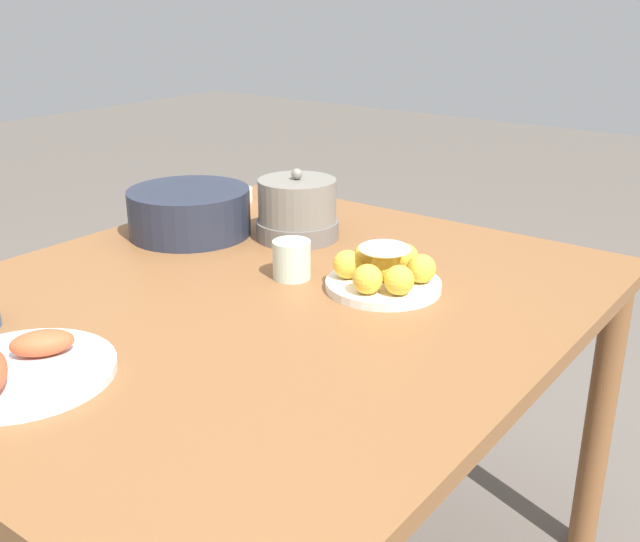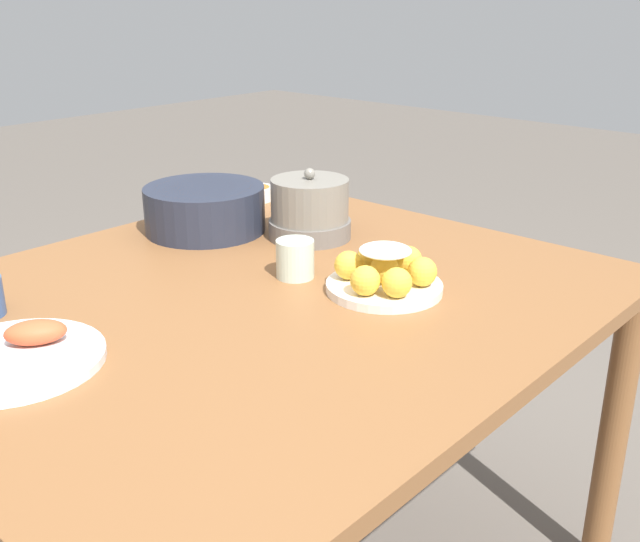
% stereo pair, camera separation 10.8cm
% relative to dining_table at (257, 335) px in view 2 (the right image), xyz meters
% --- Properties ---
extents(dining_table, '(1.23, 1.05, 0.71)m').
position_rel_dining_table_xyz_m(dining_table, '(0.00, 0.00, 0.00)').
color(dining_table, brown).
rests_on(dining_table, ground_plane).
extents(cake_plate, '(0.21, 0.21, 0.09)m').
position_rel_dining_table_xyz_m(cake_plate, '(0.16, -0.17, 0.12)').
color(cake_plate, silver).
rests_on(cake_plate, dining_table).
extents(serving_bowl, '(0.27, 0.27, 0.10)m').
position_rel_dining_table_xyz_m(serving_bowl, '(0.18, 0.35, 0.14)').
color(serving_bowl, '#232838').
rests_on(serving_bowl, dining_table).
extents(sauce_bowl, '(0.09, 0.09, 0.03)m').
position_rel_dining_table_xyz_m(sauce_bowl, '(0.44, 0.46, 0.10)').
color(sauce_bowl, silver).
rests_on(sauce_bowl, dining_table).
extents(seafood_platter, '(0.26, 0.26, 0.06)m').
position_rel_dining_table_xyz_m(seafood_platter, '(-0.43, 0.06, 0.10)').
color(seafood_platter, silver).
rests_on(seafood_platter, dining_table).
extents(cup_near, '(0.07, 0.07, 0.07)m').
position_rel_dining_table_xyz_m(cup_near, '(0.10, 0.00, 0.12)').
color(cup_near, beige).
rests_on(cup_near, dining_table).
extents(warming_pot, '(0.18, 0.18, 0.15)m').
position_rel_dining_table_xyz_m(warming_pot, '(0.30, 0.14, 0.15)').
color(warming_pot, '#66605B').
rests_on(warming_pot, dining_table).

